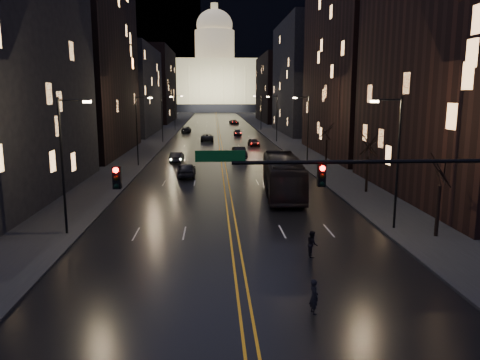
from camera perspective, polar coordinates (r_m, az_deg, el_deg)
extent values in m
plane|color=black|center=(22.27, 0.36, -13.87)|extent=(900.00, 900.00, 0.00)
cube|color=black|center=(150.54, -2.79, 6.91)|extent=(20.00, 320.00, 0.02)
cube|color=black|center=(151.07, -8.15, 6.86)|extent=(8.00, 320.00, 0.16)
cube|color=black|center=(151.31, 2.55, 6.95)|extent=(8.00, 320.00, 0.16)
cube|color=orange|center=(150.54, -2.79, 6.91)|extent=(0.62, 320.00, 0.01)
cube|color=black|center=(76.98, -18.63, 13.48)|extent=(12.00, 30.00, 28.00)
cube|color=black|center=(113.98, -13.46, 10.55)|extent=(12.00, 34.00, 20.00)
cube|color=black|center=(161.49, -10.48, 11.24)|extent=(12.00, 40.00, 24.00)
cube|color=black|center=(46.11, 26.37, 12.89)|extent=(12.00, 26.00, 24.00)
cube|color=black|center=(74.37, 14.92, 17.67)|extent=(12.00, 30.00, 38.00)
cube|color=black|center=(114.52, 8.14, 12.23)|extent=(12.00, 34.00, 26.00)
cube|color=black|center=(161.81, 4.74, 11.02)|extent=(12.00, 40.00, 22.00)
cube|color=black|center=(406.24, 2.73, 18.29)|extent=(520.00, 60.00, 130.00)
cube|color=black|center=(270.36, -3.03, 8.87)|extent=(90.00, 50.00, 4.00)
cube|color=#EBD788|center=(270.35, -3.06, 11.84)|extent=(80.00, 36.00, 24.00)
cylinder|color=beige|center=(271.59, -3.10, 16.06)|extent=(22.00, 22.00, 16.00)
ellipsoid|color=beige|center=(272.90, -3.13, 18.36)|extent=(20.00, 20.00, 17.00)
cylinder|color=#EBD788|center=(274.21, -3.15, 20.12)|extent=(4.00, 4.00, 6.00)
cylinder|color=black|center=(21.57, 15.13, 2.16)|extent=(12.00, 0.18, 0.18)
cube|color=black|center=(20.99, -14.78, 0.30)|extent=(0.35, 0.30, 1.00)
cube|color=black|center=(21.12, 9.90, 0.55)|extent=(0.35, 0.30, 1.00)
sphere|color=#FF0705|center=(20.76, -14.92, 1.17)|extent=(0.24, 0.24, 0.24)
sphere|color=#FF0705|center=(20.89, 10.04, 1.41)|extent=(0.24, 0.24, 0.24)
cube|color=#053F14|center=(20.44, -2.42, 2.92)|extent=(2.20, 0.06, 0.50)
cylinder|color=black|center=(32.99, 18.65, 1.74)|extent=(0.16, 0.16, 9.00)
cylinder|color=black|center=(32.34, 17.60, 9.29)|extent=(1.80, 0.10, 0.10)
cube|color=#F9C995|center=(32.03, 16.07, 9.19)|extent=(0.50, 0.25, 0.15)
cylinder|color=black|center=(32.12, -20.83, 1.38)|extent=(0.16, 0.16, 9.00)
cylinder|color=black|center=(31.52, -19.76, 9.15)|extent=(1.80, 0.10, 0.10)
cube|color=#F9C995|center=(31.28, -18.14, 9.06)|extent=(0.50, 0.25, 0.15)
cylinder|color=black|center=(61.68, 8.28, 5.97)|extent=(0.16, 0.16, 9.00)
cylinder|color=black|center=(61.33, 7.55, 9.98)|extent=(1.80, 0.10, 0.10)
cube|color=#F9C995|center=(61.17, 6.71, 9.91)|extent=(0.50, 0.25, 0.15)
cylinder|color=black|center=(61.21, -12.45, 5.80)|extent=(0.16, 0.16, 9.00)
cylinder|color=black|center=(60.90, -11.76, 9.85)|extent=(1.80, 0.10, 0.10)
cube|color=#F9C995|center=(60.78, -10.91, 9.79)|extent=(0.50, 0.25, 0.15)
cylinder|color=black|center=(91.21, 4.52, 7.45)|extent=(0.16, 0.16, 9.00)
cylinder|color=black|center=(90.98, 3.99, 10.15)|extent=(1.80, 0.10, 0.10)
cube|color=#F9C995|center=(90.87, 3.41, 10.10)|extent=(0.50, 0.25, 0.15)
cylinder|color=black|center=(90.90, -9.47, 7.33)|extent=(0.16, 0.16, 9.00)
cylinder|color=black|center=(90.69, -8.98, 10.05)|extent=(1.80, 0.10, 0.10)
cube|color=#F9C995|center=(90.61, -8.41, 10.01)|extent=(0.50, 0.25, 0.15)
cylinder|color=black|center=(120.98, 2.59, 8.19)|extent=(0.16, 0.16, 9.00)
cylinder|color=black|center=(120.80, 2.18, 10.23)|extent=(1.80, 0.10, 0.10)
cube|color=#F9C995|center=(120.72, 1.74, 10.18)|extent=(0.50, 0.25, 0.15)
cylinder|color=black|center=(120.74, -7.96, 8.09)|extent=(0.16, 0.16, 9.00)
cylinder|color=black|center=(120.58, -7.58, 10.15)|extent=(1.80, 0.10, 0.10)
cube|color=#F9C995|center=(120.52, -7.14, 10.11)|extent=(0.50, 0.25, 0.15)
cylinder|color=black|center=(32.52, 22.95, -3.60)|extent=(0.24, 0.24, 3.50)
cylinder|color=black|center=(45.22, 15.20, 0.61)|extent=(0.24, 0.24, 3.50)
cylinder|color=black|center=(60.44, 10.45, 3.19)|extent=(0.24, 0.24, 3.50)
imported|color=black|center=(42.97, 5.22, 0.51)|extent=(3.84, 13.12, 3.61)
imported|color=black|center=(52.86, -6.51, 1.25)|extent=(1.94, 4.78, 1.63)
imported|color=black|center=(64.37, -7.70, 2.78)|extent=(1.79, 4.49, 1.45)
imported|color=black|center=(92.99, -4.02, 5.19)|extent=(2.53, 5.44, 1.51)
imported|color=black|center=(114.98, -6.58, 6.15)|extent=(2.31, 5.37, 1.54)
imported|color=black|center=(68.37, -0.07, 3.38)|extent=(2.11, 4.98, 1.60)
imported|color=black|center=(83.52, 1.68, 4.61)|extent=(2.10, 4.41, 1.46)
imported|color=black|center=(105.59, -0.29, 5.78)|extent=(1.94, 4.48, 1.28)
imported|color=black|center=(146.25, -0.72, 7.09)|extent=(3.02, 5.36, 1.41)
imported|color=black|center=(20.52, 9.00, -13.87)|extent=(0.47, 0.62, 1.53)
imported|color=black|center=(27.19, 8.80, -7.70)|extent=(0.43, 0.75, 1.53)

